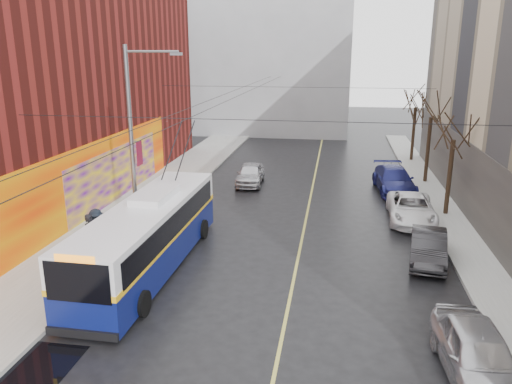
# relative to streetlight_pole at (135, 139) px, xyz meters

# --- Properties ---
(sidewalk_left) EXTENTS (4.00, 60.00, 0.15)m
(sidewalk_left) POSITION_rel_streetlight_pole_xyz_m (-1.86, 2.00, -4.77)
(sidewalk_left) COLOR gray
(sidewalk_left) RESTS_ON ground
(sidewalk_right) EXTENTS (2.00, 60.00, 0.15)m
(sidewalk_right) POSITION_rel_streetlight_pole_xyz_m (15.14, 2.00, -4.77)
(sidewalk_right) COLOR gray
(sidewalk_right) RESTS_ON ground
(lane_line) EXTENTS (0.12, 50.00, 0.01)m
(lane_line) POSITION_rel_streetlight_pole_xyz_m (7.64, 4.00, -4.84)
(lane_line) COLOR #BFB74C
(lane_line) RESTS_ON ground
(building_far) EXTENTS (20.50, 12.10, 18.00)m
(building_far) POSITION_rel_streetlight_pole_xyz_m (0.14, 34.99, 4.17)
(building_far) COLOR gray
(building_far) RESTS_ON ground
(streetlight_pole) EXTENTS (2.65, 0.60, 9.00)m
(streetlight_pole) POSITION_rel_streetlight_pole_xyz_m (0.00, 0.00, 0.00)
(streetlight_pole) COLOR slate
(streetlight_pole) RESTS_ON ground
(catenary_wires) EXTENTS (18.00, 60.00, 0.22)m
(catenary_wires) POSITION_rel_streetlight_pole_xyz_m (3.60, 4.77, 1.40)
(catenary_wires) COLOR black
(tree_near) EXTENTS (3.20, 3.20, 6.40)m
(tree_near) POSITION_rel_streetlight_pole_xyz_m (15.14, 6.00, 0.13)
(tree_near) COLOR black
(tree_near) RESTS_ON ground
(tree_mid) EXTENTS (3.20, 3.20, 6.68)m
(tree_mid) POSITION_rel_streetlight_pole_xyz_m (15.14, 13.00, 0.41)
(tree_mid) COLOR black
(tree_mid) RESTS_ON ground
(tree_far) EXTENTS (3.20, 3.20, 6.57)m
(tree_far) POSITION_rel_streetlight_pole_xyz_m (15.14, 20.00, 0.30)
(tree_far) COLOR black
(tree_far) RESTS_ON ground
(puddle) EXTENTS (2.24, 3.27, 0.01)m
(puddle) POSITION_rel_streetlight_pole_xyz_m (0.76, -10.48, -4.84)
(puddle) COLOR black
(puddle) RESTS_ON ground
(pigeons_flying) EXTENTS (3.06, 0.57, 2.26)m
(pigeons_flying) POSITION_rel_streetlight_pole_xyz_m (2.96, -0.26, 2.33)
(pigeons_flying) COLOR slate
(trolleybus) EXTENTS (2.82, 11.47, 5.40)m
(trolleybus) POSITION_rel_streetlight_pole_xyz_m (1.66, -3.10, -3.35)
(trolleybus) COLOR #0A1250
(trolleybus) RESTS_ON ground
(parked_car_a) EXTENTS (2.09, 4.62, 1.54)m
(parked_car_a) POSITION_rel_streetlight_pole_xyz_m (13.14, -8.56, -4.08)
(parked_car_a) COLOR #B8B9BE
(parked_car_a) RESTS_ON ground
(parked_car_b) EXTENTS (2.01, 4.26, 1.35)m
(parked_car_b) POSITION_rel_streetlight_pole_xyz_m (13.14, -0.55, -4.17)
(parked_car_b) COLOR #262628
(parked_car_b) RESTS_ON ground
(parked_car_c) EXTENTS (2.46, 5.08, 1.39)m
(parked_car_c) POSITION_rel_streetlight_pole_xyz_m (13.14, 4.83, -4.15)
(parked_car_c) COLOR white
(parked_car_c) RESTS_ON ground
(parked_car_d) EXTENTS (2.67, 5.54, 1.56)m
(parked_car_d) POSITION_rel_streetlight_pole_xyz_m (12.81, 10.52, -4.07)
(parked_car_d) COLOR navy
(parked_car_d) RESTS_ON ground
(following_car) EXTENTS (1.81, 4.19, 1.41)m
(following_car) POSITION_rel_streetlight_pole_xyz_m (3.43, 10.89, -4.14)
(following_car) COLOR silver
(following_car) RESTS_ON ground
(pedestrian_a) EXTENTS (0.67, 0.81, 1.90)m
(pedestrian_a) POSITION_rel_streetlight_pole_xyz_m (-1.15, -2.62, -3.75)
(pedestrian_a) COLOR black
(pedestrian_a) RESTS_ON sidewalk_left
(pedestrian_b) EXTENTS (0.86, 0.98, 1.69)m
(pedestrian_b) POSITION_rel_streetlight_pole_xyz_m (-1.48, -1.65, -3.85)
(pedestrian_b) COLOR black
(pedestrian_b) RESTS_ON sidewalk_left
(pedestrian_c) EXTENTS (1.21, 1.40, 1.88)m
(pedestrian_c) POSITION_rel_streetlight_pole_xyz_m (-1.28, -1.84, -3.76)
(pedestrian_c) COLOR black
(pedestrian_c) RESTS_ON sidewalk_left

